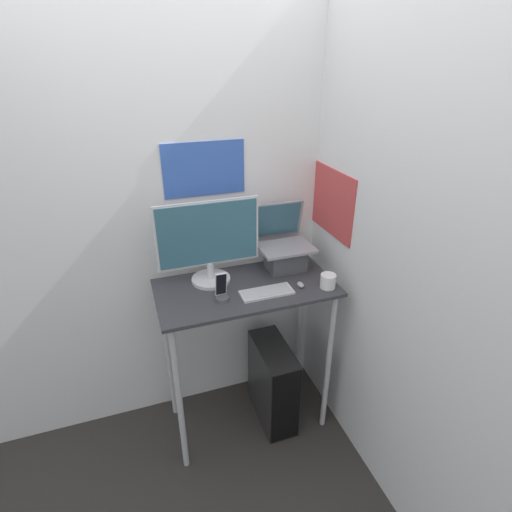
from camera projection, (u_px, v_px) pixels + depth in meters
The scene contains 11 objects.
ground_plane at pixel (260, 449), 2.47m from camera, with size 12.00×12.00×0.00m, color #2D2B28.
wall_back at pixel (228, 219), 2.38m from camera, with size 6.00×0.06×2.60m.
wall_side_right at pixel (368, 245), 2.05m from camera, with size 0.06×6.00×2.60m.
desk at pixel (246, 312), 2.30m from camera, with size 0.99×0.51×1.02m.
laptop at pixel (284, 252), 2.38m from camera, with size 0.31×0.29×0.38m.
monitor at pixel (209, 243), 2.17m from camera, with size 0.57×0.22×0.48m.
keyboard at pixel (267, 292), 2.15m from camera, with size 0.29×0.11×0.02m.
mouse at pixel (301, 285), 2.21m from camera, with size 0.03×0.06×0.03m.
cell_phone at pixel (222, 292), 2.08m from camera, with size 0.07×0.07×0.16m.
computer_tower at pixel (273, 383), 2.58m from camera, with size 0.19×0.44×0.57m.
mug at pixel (328, 281), 2.19m from camera, with size 0.09×0.09×0.08m.
Camera 1 is at (-0.57, -1.57, 2.17)m, focal length 28.00 mm.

